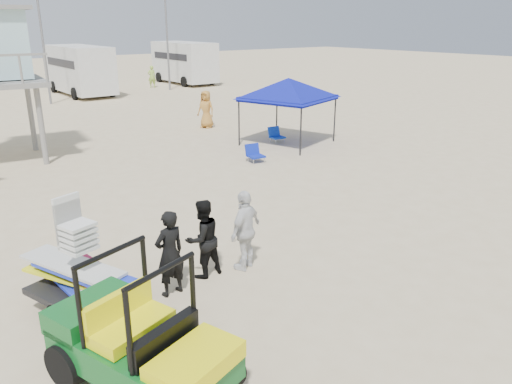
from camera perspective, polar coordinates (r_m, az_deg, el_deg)
ground at (r=9.02m, az=9.37°, el=-13.46°), size 140.00×140.00×0.00m
utility_cart at (r=7.00m, az=-13.10°, el=-15.41°), size 1.97×2.80×1.92m
surf_trailer at (r=8.98m, az=-19.39°, el=-8.83°), size 1.67×2.34×1.89m
man_left at (r=9.21m, az=-9.84°, el=-6.93°), size 0.64×0.46×1.64m
man_mid at (r=9.79m, az=-6.12°, el=-5.32°), size 0.82×0.66×1.58m
man_right at (r=10.01m, az=-1.22°, el=-4.37°), size 1.06×0.75×1.67m
canopy_blue at (r=20.43m, az=3.73°, el=12.48°), size 3.80×3.80×3.07m
cone_near at (r=12.80m, az=-21.02°, el=-3.19°), size 0.34×0.34×0.50m
beach_chair_b at (r=17.96m, az=-0.20°, el=4.46°), size 0.61×0.65×0.64m
beach_chair_c at (r=21.00m, az=2.27°, el=6.56°), size 0.58×0.62×0.64m
rv_mid_right at (r=37.10m, az=-19.50°, el=13.22°), size 2.64×7.00×3.25m
rv_far_right at (r=42.14m, az=-8.22°, el=14.63°), size 2.64×6.60×3.25m
light_pole_left at (r=33.26m, az=-23.25°, el=16.07°), size 0.14×0.14×8.00m
light_pole_right at (r=37.98m, az=-10.15°, el=17.41°), size 0.14×0.14×8.00m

